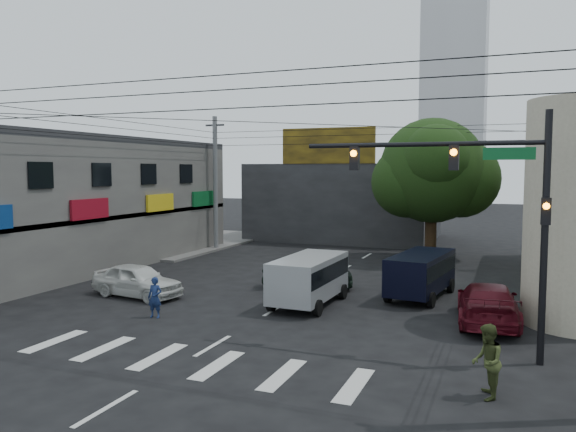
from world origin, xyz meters
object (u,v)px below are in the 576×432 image
Objects in this scene: maroon_sedan at (488,303)px; navy_van at (421,276)px; utility_pole_far_left at (215,184)px; pedestrian_olive at (487,362)px; white_compact at (137,280)px; dark_sedan at (308,274)px; silver_minivan at (309,281)px; utility_pole_far_right at (550,187)px; traffic_officer at (155,297)px; traffic_gantry at (483,194)px; street_tree at (432,171)px.

navy_van reaches higher than maroon_sedan.
utility_pole_far_left is 27.67m from pedestrian_olive.
dark_sedan is at bearing -47.16° from white_compact.
silver_minivan reaches higher than white_compact.
dark_sedan is at bearing 98.64° from navy_van.
dark_sedan is 2.41× the size of pedestrian_olive.
utility_pole_far_left is at bearing 180.00° from utility_pole_far_right.
traffic_officer is (-3.54, -7.06, 0.08)m from dark_sedan.
traffic_officer is (-11.54, 0.20, -4.06)m from traffic_gantry.
utility_pole_far_right is at bearing 0.00° from utility_pole_far_left.
traffic_gantry is at bearing -7.02° from traffic_officer.
pedestrian_olive is (8.35, -10.33, 0.23)m from dark_sedan.
street_tree reaches higher than dark_sedan.
utility_pole_far_left is 15.22m from white_compact.
utility_pole_far_left reaches higher than maroon_sedan.
utility_pole_far_right is 2.09× the size of dark_sedan.
utility_pole_far_left is (-14.50, -1.00, -0.87)m from street_tree.
pedestrian_olive is at bearing -155.45° from navy_van.
traffic_officer is (-8.74, -7.14, -0.19)m from navy_van.
traffic_officer is (-14.21, -16.80, -3.83)m from utility_pole_far_right.
traffic_officer is at bearing -130.23° from utility_pole_far_right.
traffic_gantry is 1.64× the size of dark_sedan.
white_compact is (-14.32, 2.84, -4.10)m from traffic_gantry.
utility_pole_far_left is 1.00× the size of utility_pole_far_right.
traffic_officer is at bearing 136.34° from dark_sedan.
dark_sedan is (-10.67, -9.74, -3.92)m from utility_pole_far_right.
navy_van is at bearing 33.23° from traffic_officer.
utility_pole_far_left reaches higher than white_compact.
dark_sedan is 0.98× the size of white_compact.
utility_pole_far_left is at bearing -143.09° from pedestrian_olive.
traffic_officer is at bearing -125.54° from white_compact.
utility_pole_far_right reaches higher than pedestrian_olive.
white_compact is at bearing 119.05° from navy_van.
maroon_sedan is 1.13× the size of silver_minivan.
street_tree is 15.26m from maroon_sedan.
utility_pole_far_left reaches higher than navy_van.
maroon_sedan is at bearing 176.18° from pedestrian_olive.
navy_van is at bearing -31.88° from utility_pole_far_left.
pedestrian_olive is at bearing -158.04° from dark_sedan.
utility_pole_far_right is 5.05× the size of pedestrian_olive.
utility_pole_far_right is at bearing -42.29° from white_compact.
traffic_officer is at bearing -111.41° from pedestrian_olive.
utility_pole_far_left is at bearing -176.05° from street_tree.
dark_sedan is 2.87× the size of traffic_officer.
street_tree is 11.62m from navy_van.
navy_van reaches higher than traffic_officer.
maroon_sedan is (3.91, -13.97, -4.73)m from street_tree.
traffic_gantry is 0.78× the size of utility_pole_far_left.
navy_van is at bearing -169.19° from pedestrian_olive.
street_tree reaches higher than white_compact.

